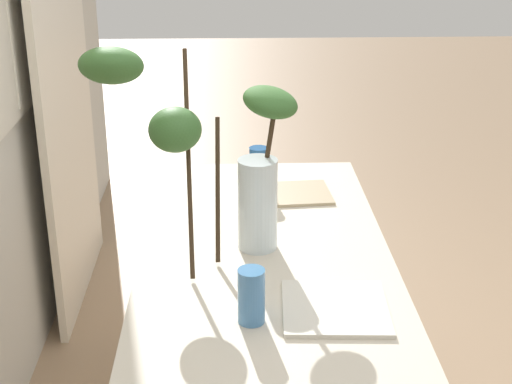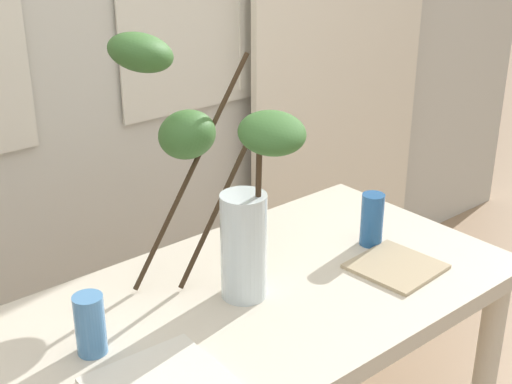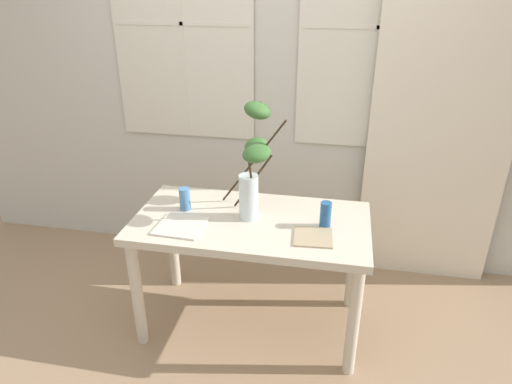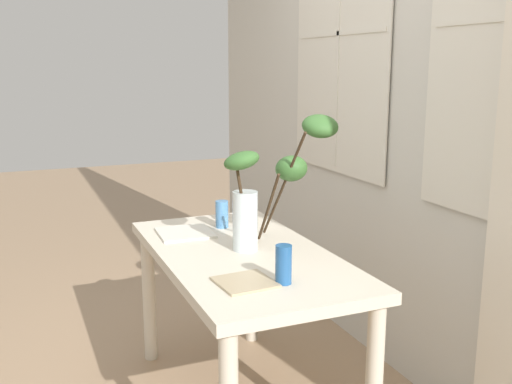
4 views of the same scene
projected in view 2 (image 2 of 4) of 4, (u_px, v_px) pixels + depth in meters
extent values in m
cube|color=silver|center=(345.00, 3.00, 2.72)|extent=(0.91, 0.03, 2.48)
cube|color=beige|center=(255.00, 304.00, 1.74)|extent=(1.34, 0.70, 0.05)
cylinder|color=beige|center=(484.00, 383.00, 2.04)|extent=(0.07, 0.07, 0.70)
cylinder|color=beige|center=(336.00, 299.00, 2.45)|extent=(0.07, 0.07, 0.70)
cylinder|color=silver|center=(244.00, 246.00, 1.68)|extent=(0.11, 0.11, 0.26)
cylinder|color=silver|center=(244.00, 277.00, 1.71)|extent=(0.10, 0.10, 0.08)
cylinder|color=#382819|center=(192.00, 170.00, 1.75)|extent=(0.38, 0.03, 0.53)
ellipsoid|color=#38662D|center=(141.00, 52.00, 1.77)|extent=(0.19, 0.18, 0.14)
cylinder|color=#382819|center=(215.00, 212.00, 1.74)|extent=(0.23, 0.02, 0.35)
ellipsoid|color=#38662D|center=(187.00, 134.00, 1.75)|extent=(0.17, 0.15, 0.15)
cylinder|color=#382819|center=(257.00, 215.00, 1.65)|extent=(0.06, 0.07, 0.40)
ellipsoid|color=#38662D|center=(272.00, 133.00, 1.57)|extent=(0.22, 0.22, 0.11)
cylinder|color=#4C84BC|center=(90.00, 325.00, 1.49)|extent=(0.06, 0.06, 0.14)
cylinder|color=#235693|center=(372.00, 219.00, 1.94)|extent=(0.06, 0.06, 0.15)
cube|color=tan|center=(396.00, 266.00, 1.85)|extent=(0.22, 0.22, 0.01)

